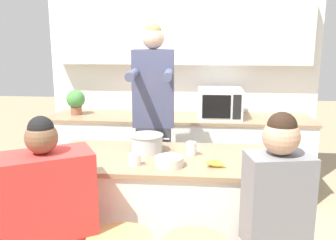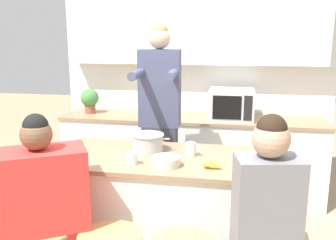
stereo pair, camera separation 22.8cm
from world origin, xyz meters
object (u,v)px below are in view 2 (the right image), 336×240
Objects in this scene: microwave at (231,104)px; coffee_cup_far at (191,149)px; kitchen_island at (166,216)px; fruit_bowl at (166,161)px; potted_plant at (90,99)px; banana_bunch at (212,165)px; person_cooking at (160,130)px; cooking_pot at (148,142)px; coffee_cup_near at (132,158)px; person_wrapped_blanket at (44,230)px.

coffee_cup_far is at bearing -100.22° from microwave.
microwave is (0.43, 1.48, 0.58)m from kitchen_island.
kitchen_island is 0.53m from fruit_bowl.
potted_plant is (-1.17, 1.50, 0.58)m from kitchen_island.
banana_bunch is 0.54× the size of potted_plant.
person_cooking is 18.17× the size of coffee_cup_far.
kitchen_island is at bearing -52.09° from potted_plant.
fruit_bowl is at bearing -54.58° from potted_plant.
cooking_pot reaches higher than coffee_cup_near.
cooking_pot is (-0.16, 0.11, 0.52)m from kitchen_island.
person_cooking is 0.87m from coffee_cup_near.
microwave reaches higher than banana_bunch.
coffee_cup_far reaches higher than fruit_bowl.
microwave is at bearing 49.65° from person_cooking.
banana_bunch is at bearing 1.97° from coffee_cup_near.
person_wrapped_blanket reaches higher than cooking_pot.
kitchen_island is 0.86× the size of person_cooking.
microwave reaches higher than fruit_bowl.
fruit_bowl is at bearing -176.71° from banana_bunch.
person_wrapped_blanket is 7.10× the size of fruit_bowl.
potted_plant is (-1.21, 1.70, 0.09)m from fruit_bowl.
banana_bunch is at bearing -93.31° from microwave.
person_wrapped_blanket is at bearing -149.01° from fruit_bowl.
cooking_pot is 1.73m from potted_plant.
coffee_cup_near is at bearing -146.55° from coffee_cup_far.
coffee_cup_far is 0.68× the size of banana_bunch.
banana_bunch is at bearing -48.13° from potted_plant.
banana_bunch is at bearing -27.56° from kitchen_island.
microwave is (0.62, 1.67, 0.09)m from coffee_cup_near.
coffee_cup_far is 1.98m from potted_plant.
potted_plant is (-1.01, 1.40, 0.06)m from cooking_pot.
kitchen_island is at bearing 152.44° from banana_bunch.
coffee_cup_far is (0.14, 0.24, 0.02)m from fruit_bowl.
cooking_pot is (0.02, -0.57, 0.05)m from person_cooking.
coffee_cup_near is at bearing -135.78° from kitchen_island.
microwave is 1.60m from potted_plant.
person_wrapped_blanket reaches higher than kitchen_island.
potted_plant is at bearing 131.87° from banana_bunch.
fruit_bowl is at bearing 1.07° from person_wrapped_blanket.
kitchen_island is 3.48× the size of microwave.
coffee_cup_near is (-0.01, -0.87, 0.02)m from person_cooking.
coffee_cup_near is at bearing -179.75° from fruit_bowl.
person_cooking is 16.99× the size of coffee_cup_near.
coffee_cup_far is at bearing -47.28° from potted_plant.
kitchen_island is 8.58× the size of fruit_bowl.
banana_bunch is at bearing 3.29° from fruit_bowl.
kitchen_island is 10.76× the size of banana_bunch.
microwave is (1.07, 2.07, 0.43)m from person_wrapped_blanket.
potted_plant is at bearing 132.72° from coffee_cup_far.
microwave reaches higher than kitchen_island.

